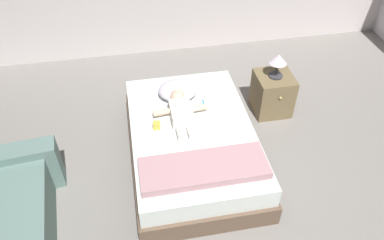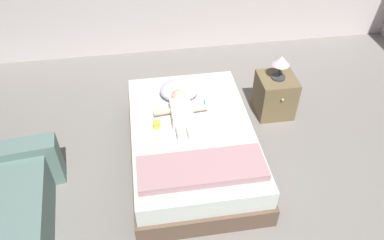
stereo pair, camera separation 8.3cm
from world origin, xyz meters
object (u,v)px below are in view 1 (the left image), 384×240
(baby, at_px, (180,110))
(nightstand, at_px, (272,93))
(toy_block, at_px, (157,125))
(toothbrush, at_px, (204,103))
(bed, at_px, (192,144))
(lamp, at_px, (278,61))
(pillow, at_px, (178,90))

(baby, height_order, nightstand, baby)
(toy_block, bearing_deg, toothbrush, 28.52)
(nightstand, height_order, toy_block, toy_block)
(bed, height_order, toy_block, toy_block)
(toothbrush, bearing_deg, baby, -152.84)
(lamp, bearing_deg, toothbrush, -163.99)
(nightstand, bearing_deg, baby, -161.23)
(pillow, xyz_separation_m, toy_block, (-0.27, -0.45, -0.04))
(pillow, xyz_separation_m, nightstand, (1.08, 0.07, -0.25))
(toothbrush, bearing_deg, lamp, 16.01)
(pillow, height_order, toothbrush, pillow)
(toothbrush, xyz_separation_m, toy_block, (-0.51, -0.28, 0.03))
(pillow, distance_m, lamp, 1.10)
(nightstand, bearing_deg, pillow, -176.17)
(baby, relative_size, nightstand, 1.32)
(toothbrush, height_order, lamp, lamp)
(nightstand, distance_m, toy_block, 1.47)
(pillow, distance_m, nightstand, 1.11)
(bed, relative_size, baby, 2.88)
(toothbrush, distance_m, toy_block, 0.58)
(lamp, relative_size, toy_block, 3.74)
(pillow, relative_size, toothbrush, 2.82)
(nightstand, distance_m, lamp, 0.43)
(pillow, height_order, lamp, lamp)
(baby, relative_size, toy_block, 8.51)
(baby, height_order, lamp, lamp)
(toy_block, bearing_deg, pillow, 58.53)
(toothbrush, xyz_separation_m, nightstand, (0.85, 0.24, -0.19))
(toothbrush, distance_m, lamp, 0.92)
(nightstand, bearing_deg, toy_block, -159.04)
(pillow, height_order, toy_block, pillow)
(pillow, relative_size, lamp, 1.47)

